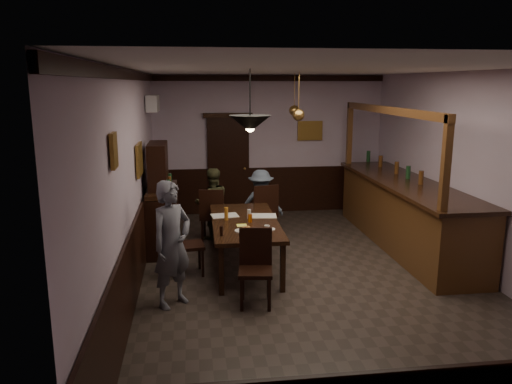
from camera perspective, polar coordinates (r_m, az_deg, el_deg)
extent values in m
cube|color=#2D2621|center=(7.49, 6.22, -9.86)|extent=(5.00, 8.00, 0.01)
cube|color=white|center=(6.94, 6.82, 13.77)|extent=(5.00, 8.00, 0.01)
cube|color=#BDA2B8|center=(10.94, 1.50, 5.42)|extent=(5.00, 0.01, 3.00)
cube|color=#BDA2B8|center=(3.47, 22.74, -10.95)|extent=(5.00, 0.01, 3.00)
cube|color=#BDA2B8|center=(6.91, -14.07, 0.98)|extent=(0.01, 8.00, 3.00)
cube|color=#BDA2B8|center=(8.03, 24.10, 1.83)|extent=(0.01, 8.00, 3.00)
cube|color=black|center=(7.69, -1.29, -3.49)|extent=(1.02, 2.21, 0.06)
cube|color=black|center=(6.81, -4.00, -8.96)|extent=(0.07, 0.07, 0.69)
cube|color=black|center=(6.90, 3.07, -8.67)|extent=(0.07, 0.07, 0.69)
cube|color=black|center=(8.74, -4.67, -4.12)|extent=(0.07, 0.07, 0.69)
cube|color=black|center=(8.81, 0.81, -3.95)|extent=(0.07, 0.07, 0.69)
cube|color=black|center=(9.03, -4.96, -2.82)|extent=(0.49, 0.49, 0.05)
cube|color=black|center=(8.77, -5.12, -1.40)|extent=(0.43, 0.10, 0.51)
cube|color=black|center=(9.24, -3.74, -3.99)|extent=(0.04, 0.04, 0.44)
cube|color=black|center=(9.28, -5.90, -3.97)|extent=(0.04, 0.04, 0.44)
cube|color=black|center=(8.91, -3.92, -4.63)|extent=(0.04, 0.04, 0.44)
cube|color=black|center=(8.95, -6.16, -4.60)|extent=(0.04, 0.04, 0.44)
cube|color=black|center=(9.09, 0.72, -2.49)|extent=(0.54, 0.54, 0.05)
cube|color=black|center=(8.83, 1.17, -0.98)|extent=(0.46, 0.13, 0.54)
cube|color=black|center=(9.39, 1.42, -3.64)|extent=(0.04, 0.04, 0.47)
cube|color=black|center=(9.27, -0.74, -3.84)|extent=(0.04, 0.04, 0.47)
cube|color=black|center=(9.05, 2.21, -4.25)|extent=(0.04, 0.04, 0.47)
cube|color=black|center=(8.93, -0.02, -4.46)|extent=(0.04, 0.04, 0.47)
cube|color=black|center=(6.45, -0.06, -9.10)|extent=(0.48, 0.48, 0.05)
cube|color=black|center=(6.54, -0.05, -6.24)|extent=(0.43, 0.10, 0.51)
cube|color=black|center=(6.39, -1.66, -11.66)|extent=(0.04, 0.04, 0.44)
cube|color=black|center=(6.38, 1.51, -11.67)|extent=(0.04, 0.04, 0.44)
cube|color=black|center=(6.70, -1.55, -10.46)|extent=(0.04, 0.04, 0.44)
cube|color=black|center=(6.70, 1.46, -10.47)|extent=(0.04, 0.04, 0.44)
cube|color=black|center=(7.55, -7.61, -6.09)|extent=(0.46, 0.46, 0.05)
cube|color=black|center=(7.45, -9.10, -4.23)|extent=(0.09, 0.42, 0.49)
cube|color=black|center=(7.48, -6.11, -8.09)|extent=(0.04, 0.04, 0.43)
cube|color=black|center=(7.80, -6.47, -7.25)|extent=(0.04, 0.04, 0.43)
cube|color=black|center=(7.45, -8.69, -8.27)|extent=(0.04, 0.04, 0.43)
cube|color=black|center=(7.76, -8.95, -7.41)|extent=(0.04, 0.04, 0.43)
imported|color=#5A5B67|center=(6.44, -9.59, -5.90)|extent=(0.71, 0.69, 1.64)
imported|color=#47482B|center=(9.17, -5.02, -1.33)|extent=(0.73, 0.62, 1.31)
imported|color=slate|center=(9.25, 0.56, -1.32)|extent=(0.89, 0.61, 1.27)
cube|color=silver|center=(7.96, -3.60, -2.70)|extent=(0.46, 0.35, 0.01)
cube|color=silver|center=(7.93, 0.81, -2.74)|extent=(0.45, 0.35, 0.01)
cube|color=#F3F65A|center=(7.42, -1.64, -3.82)|extent=(0.15, 0.15, 0.00)
cylinder|color=white|center=(7.21, 1.62, -4.27)|extent=(0.15, 0.15, 0.01)
imported|color=white|center=(7.12, 1.26, -4.11)|extent=(0.08, 0.08, 0.07)
cylinder|color=white|center=(7.13, -1.57, -4.45)|extent=(0.22, 0.22, 0.01)
torus|color=#C68C47|center=(7.10, -1.43, -4.29)|extent=(0.13, 0.13, 0.04)
torus|color=#C68C47|center=(7.16, -1.15, -4.13)|extent=(0.13, 0.13, 0.04)
cylinder|color=orange|center=(7.58, -0.69, -3.01)|extent=(0.07, 0.07, 0.12)
cylinder|color=#BF721E|center=(7.69, -3.42, -2.49)|extent=(0.06, 0.06, 0.20)
cylinder|color=silver|center=(7.75, -0.80, -2.54)|extent=(0.06, 0.06, 0.15)
cylinder|color=black|center=(6.92, -3.98, -4.47)|extent=(0.04, 0.04, 0.14)
cube|color=black|center=(8.74, -10.55, -3.26)|extent=(0.50, 1.39, 1.00)
cube|color=black|center=(8.61, -10.69, 0.25)|extent=(0.48, 1.34, 0.08)
cube|color=black|center=(8.54, -11.14, 2.86)|extent=(0.30, 0.90, 0.80)
cube|color=#472613|center=(9.13, 16.66, -2.53)|extent=(0.91, 4.24, 1.11)
cube|color=black|center=(9.00, 16.76, 1.01)|extent=(1.01, 4.34, 0.06)
cube|color=#472613|center=(8.70, 14.93, 9.01)|extent=(0.10, 4.14, 0.12)
cube|color=#472613|center=(6.94, 20.92, 2.83)|extent=(0.10, 0.10, 1.31)
cube|color=#472613|center=(10.64, 10.65, 6.47)|extent=(0.10, 0.10, 1.31)
cube|color=black|center=(10.86, -3.18, 2.95)|extent=(0.90, 0.06, 2.10)
cube|color=white|center=(9.66, -11.72, 9.91)|extent=(0.20, 0.85, 0.30)
cube|color=olive|center=(5.23, -15.95, 4.56)|extent=(0.04, 0.28, 0.36)
cube|color=olive|center=(7.65, -13.19, 3.63)|extent=(0.04, 0.62, 0.48)
cube|color=olive|center=(11.05, 6.19, 6.98)|extent=(0.55, 0.04, 0.42)
cylinder|color=black|center=(6.60, -0.69, 10.87)|extent=(0.02, 0.02, 0.71)
cone|color=black|center=(6.62, -0.68, 7.81)|extent=(0.56, 0.56, 0.22)
sphere|color=#FFD88C|center=(6.62, -0.68, 7.38)|extent=(0.12, 0.12, 0.12)
cylinder|color=#BF8C3F|center=(8.41, 4.92, 11.16)|extent=(0.02, 0.02, 0.70)
cone|color=#BF8C3F|center=(8.43, 4.87, 8.78)|extent=(0.20, 0.20, 0.22)
sphere|color=#FFD88C|center=(8.43, 4.87, 8.44)|extent=(0.12, 0.12, 0.12)
cylinder|color=#BF8C3F|center=(9.74, 4.42, 11.32)|extent=(0.02, 0.02, 0.70)
cone|color=#BF8C3F|center=(9.75, 4.39, 9.26)|extent=(0.20, 0.20, 0.22)
sphere|color=#FFD88C|center=(9.76, 4.38, 8.97)|extent=(0.12, 0.12, 0.12)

